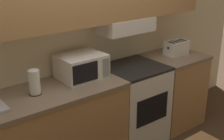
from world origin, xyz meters
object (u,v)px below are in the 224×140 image
toaster (176,48)px  stove_range (133,104)px  microwave (81,66)px  paper_towel_roll (34,82)px

toaster → stove_range: bearing=-179.6°
microwave → paper_towel_roll: size_ratio=1.98×
stove_range → toaster: bearing=0.4°
stove_range → microwave: size_ratio=2.04×
toaster → paper_towel_roll: 1.92m
stove_range → microwave: 0.88m
stove_range → microwave: bearing=172.3°
microwave → paper_towel_roll: (-0.55, -0.08, -0.01)m
stove_range → microwave: (-0.65, 0.09, 0.59)m
stove_range → toaster: toaster is taller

